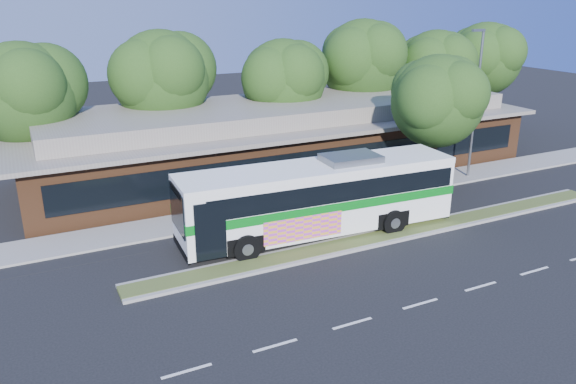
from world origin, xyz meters
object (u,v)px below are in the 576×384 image
(lamp_post, at_px, (475,100))
(transit_bus, at_px, (320,193))
(sedan, at_px, (99,201))
(sidewalk_tree, at_px, (441,98))

(lamp_post, height_order, transit_bus, lamp_post)
(transit_bus, bearing_deg, sedan, 143.83)
(transit_bus, xyz_separation_m, sedan, (-9.10, 7.42, -1.40))
(sidewalk_tree, bearing_deg, lamp_post, 10.21)
(transit_bus, relative_size, sidewalk_tree, 1.73)
(transit_bus, distance_m, sedan, 11.82)
(transit_bus, xyz_separation_m, sidewalk_tree, (9.58, 3.03, 3.27))
(lamp_post, relative_size, transit_bus, 0.67)
(lamp_post, xyz_separation_m, transit_bus, (-12.77, -3.61, -2.80))
(lamp_post, bearing_deg, sidewalk_tree, -169.79)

